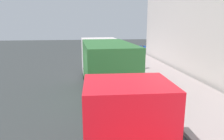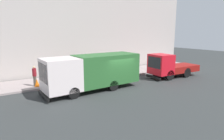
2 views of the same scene
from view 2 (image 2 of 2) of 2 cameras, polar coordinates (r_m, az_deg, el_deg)
name	(u,v)px [view 2 (image 2 of 2)]	position (r m, az deg, el deg)	size (l,w,h in m)	color
ground	(120,88)	(16.18, 2.32, -5.44)	(80.00, 80.00, 0.00)	#323535
sidewalk	(93,76)	(20.33, -5.64, -1.82)	(3.96, 30.00, 0.15)	#9E8F8D
building_facade	(82,16)	(22.14, -8.94, 15.51)	(0.50, 30.00, 12.71)	#BBB0AA
large_utility_truck	(93,71)	(15.41, -5.74, -0.21)	(2.75, 8.00, 2.83)	white
small_flatbed_truck	(169,66)	(20.65, 16.55, 1.01)	(2.33, 5.77, 2.46)	red
pedestrian_walking	(35,76)	(17.28, -21.98, -1.53)	(0.47, 0.47, 1.72)	#5A5448
traffic_cone_orange	(37,83)	(17.29, -21.35, -3.55)	(0.43, 0.43, 0.61)	orange
street_sign_post	(70,68)	(17.40, -12.45, 0.70)	(0.44, 0.08, 2.33)	#4C5156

